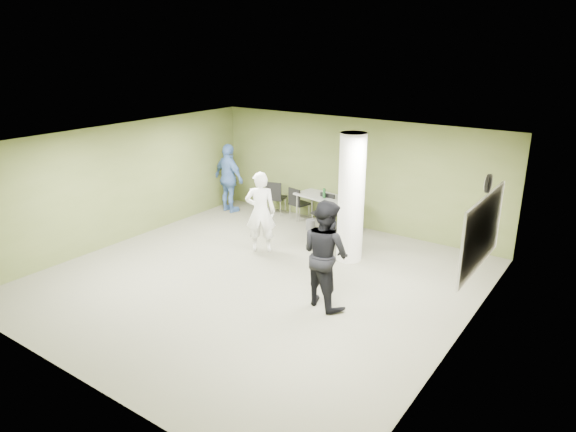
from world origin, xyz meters
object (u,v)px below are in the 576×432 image
Objects in this scene: chair_back_left at (275,195)px; man_blue at (229,178)px; folding_table at (326,199)px; man_black at (325,254)px; woman_white at (261,212)px.

man_blue reaches higher than chair_back_left.
man_blue reaches higher than folding_table.
man_blue is at bearing -14.57° from man_black.
man_blue is (-5.03, 3.16, -0.03)m from man_black.
chair_back_left is (-1.64, 0.01, -0.19)m from folding_table.
man_blue is at bearing -160.22° from folding_table.
folding_table is 0.93× the size of man_blue.
folding_table is 4.23m from man_black.
folding_table is 0.90× the size of man_black.
folding_table is at bearing 164.30° from chair_back_left.
man_blue is at bearing 5.87° from chair_back_left.
man_black reaches higher than man_blue.
woman_white is at bearing 154.96° from man_blue.
folding_table is at bearing -132.57° from woman_white.
folding_table is at bearing -160.03° from man_blue.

